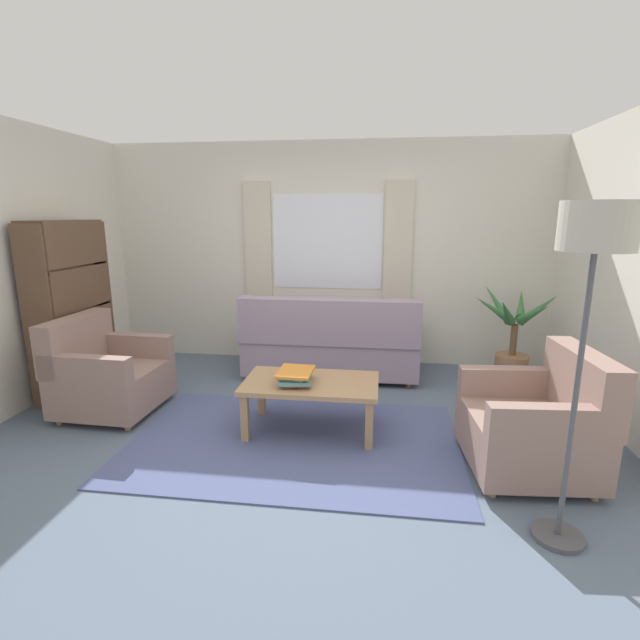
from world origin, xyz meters
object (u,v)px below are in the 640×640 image
coffee_table (311,388)px  book_stack_on_table (295,376)px  armchair_left (106,374)px  bookshelf (76,316)px  couch (331,344)px  armchair_right (538,424)px  potted_plant (513,340)px  standing_lamp (594,258)px

coffee_table → book_stack_on_table: bearing=-154.4°
book_stack_on_table → armchair_left: bearing=173.1°
coffee_table → bookshelf: bearing=166.5°
book_stack_on_table → bookshelf: size_ratio=0.21×
couch → bookshelf: bearing=17.7°
couch → bookshelf: size_ratio=1.10×
armchair_right → bookshelf: bookshelf is taller
armchair_left → armchair_right: bearing=-97.0°
bookshelf → armchair_right: bearing=76.5°
coffee_table → potted_plant: potted_plant is taller
armchair_right → standing_lamp: 1.42m
coffee_table → standing_lamp: 2.28m
armchair_right → potted_plant: size_ratio=0.87×
bookshelf → standing_lamp: (4.03, -1.72, 0.79)m
couch → armchair_left: (-1.93, -1.22, -0.01)m
couch → bookshelf: bookshelf is taller
armchair_left → book_stack_on_table: bearing=-95.0°
book_stack_on_table → standing_lamp: standing_lamp is taller
potted_plant → bookshelf: (-4.42, -0.89, 0.33)m
armchair_left → potted_plant: size_ratio=0.85×
bookshelf → book_stack_on_table: bearing=74.5°
coffee_table → standing_lamp: bearing=-35.8°
book_stack_on_table → potted_plant: bearing=36.4°
armchair_right → bookshelf: 4.25m
coffee_table → armchair_right: bearing=-13.6°
armchair_left → coffee_table: size_ratio=0.80×
couch → coffee_table: size_ratio=1.73×
armchair_left → book_stack_on_table: 1.81m
potted_plant → standing_lamp: standing_lamp is taller
standing_lamp → armchair_right: bearing=83.5°
couch → bookshelf: (-2.46, -0.79, 0.41)m
armchair_left → potted_plant: 4.10m
armchair_left → standing_lamp: 3.91m
couch → armchair_left: couch is taller
couch → armchair_left: 2.28m
armchair_right → book_stack_on_table: 1.82m
book_stack_on_table → bookshelf: (-2.33, 0.65, 0.28)m
couch → book_stack_on_table: (-0.13, -1.43, 0.13)m
armchair_right → standing_lamp: bearing=-10.9°
armchair_left → armchair_right: 3.61m
potted_plant → bookshelf: bookshelf is taller
potted_plant → bookshelf: bearing=-168.6°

